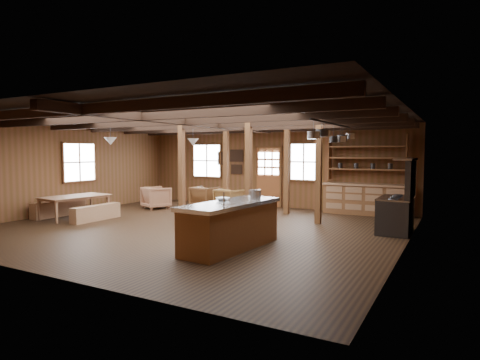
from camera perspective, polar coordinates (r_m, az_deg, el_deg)
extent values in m
cube|color=black|center=(10.47, -6.24, -6.71)|extent=(10.00, 9.00, 0.02)
cube|color=black|center=(10.33, -6.36, 8.85)|extent=(10.00, 9.00, 0.02)
cube|color=#553518|center=(13.80, -23.61, 1.45)|extent=(0.02, 9.00, 2.80)
cube|color=#553518|center=(8.49, 22.60, 0.10)|extent=(0.02, 9.00, 2.80)
cube|color=#553518|center=(14.23, 4.18, 1.84)|extent=(10.00, 0.02, 2.80)
cube|color=#553518|center=(7.11, -27.66, -0.76)|extent=(10.00, 0.02, 2.80)
cube|color=black|center=(7.73, -21.65, 9.27)|extent=(9.80, 0.12, 0.18)
cube|color=black|center=(8.76, -13.98, 8.78)|extent=(9.80, 0.12, 0.18)
cube|color=black|center=(9.91, -8.04, 8.29)|extent=(9.80, 0.12, 0.18)
cube|color=black|center=(11.15, -3.38, 7.84)|extent=(9.80, 0.12, 0.18)
cube|color=black|center=(12.44, 0.33, 7.44)|extent=(9.80, 0.12, 0.18)
cube|color=black|center=(13.60, 2.95, 7.15)|extent=(9.80, 0.12, 0.18)
cube|color=black|center=(10.32, -6.36, 8.13)|extent=(0.18, 8.82, 0.18)
cube|color=#4E3116|center=(11.82, -8.29, 1.38)|extent=(0.15, 0.15, 2.80)
cube|color=#4E3116|center=(13.53, -1.99, 1.74)|extent=(0.15, 0.15, 2.80)
cube|color=#4E3116|center=(10.64, 1.22, 1.13)|extent=(0.15, 0.15, 2.80)
cube|color=#4E3116|center=(12.55, 6.68, 1.54)|extent=(0.15, 0.15, 2.80)
cube|color=#4E3116|center=(10.95, 11.11, 1.14)|extent=(0.15, 0.15, 2.80)
cube|color=brown|center=(14.23, 4.06, -1.58)|extent=(0.90, 0.06, 1.10)
cube|color=#4E3116|center=(14.40, 2.34, 0.48)|extent=(0.06, 0.08, 2.10)
cube|color=#4E3116|center=(14.00, 5.86, 0.37)|extent=(0.06, 0.08, 2.10)
cube|color=#4E3116|center=(14.17, 4.09, 4.75)|extent=(1.02, 0.08, 0.06)
cube|color=white|center=(14.17, 4.08, 2.44)|extent=(0.84, 0.02, 0.90)
cube|color=white|center=(15.44, -4.71, 2.75)|extent=(1.20, 0.02, 1.20)
cube|color=#4E3116|center=(15.44, -4.71, 2.75)|extent=(1.32, 0.06, 1.32)
cube|color=white|center=(13.69, 9.06, 2.56)|extent=(0.90, 0.02, 1.20)
cube|color=#4E3116|center=(13.69, 9.06, 2.56)|extent=(1.02, 0.06, 1.32)
cube|color=white|center=(14.07, -21.89, 2.36)|extent=(0.02, 1.20, 1.20)
cube|color=#4E3116|center=(14.07, -21.89, 2.36)|extent=(0.14, 1.24, 1.32)
cube|color=silver|center=(14.76, -0.50, 3.49)|extent=(0.50, 0.03, 0.40)
cube|color=black|center=(14.76, -0.52, 3.49)|extent=(0.55, 0.02, 0.45)
cube|color=silver|center=(15.07, -2.49, 3.11)|extent=(0.35, 0.03, 0.45)
cube|color=black|center=(15.06, -2.51, 3.11)|extent=(0.40, 0.02, 0.50)
cube|color=silver|center=(14.78, -0.50, 1.55)|extent=(0.40, 0.03, 0.30)
cube|color=black|center=(14.77, -0.51, 1.55)|extent=(0.45, 0.02, 0.35)
cube|color=brown|center=(12.96, 17.40, -2.75)|extent=(2.50, 0.55, 0.90)
cube|color=#946743|center=(12.89, 17.42, -0.64)|extent=(2.55, 0.60, 0.06)
cube|color=brown|center=(12.93, 17.53, 1.45)|extent=(2.30, 0.35, 0.04)
cube|color=brown|center=(12.92, 17.56, 3.00)|extent=(2.30, 0.35, 0.04)
cube|color=brown|center=(12.92, 17.59, 4.56)|extent=(2.30, 0.35, 0.04)
cube|color=brown|center=(13.19, 12.65, 3.11)|extent=(0.04, 0.35, 1.40)
cube|color=brown|center=(12.75, 22.64, 2.87)|extent=(0.04, 0.35, 1.40)
cylinder|color=#313134|center=(12.28, -17.97, 6.81)|extent=(0.02, 0.02, 0.45)
cone|color=white|center=(12.26, -17.94, 5.29)|extent=(0.36, 0.36, 0.22)
cylinder|color=#313134|center=(12.80, -6.71, 6.85)|extent=(0.02, 0.02, 0.45)
cone|color=white|center=(12.79, -6.70, 5.40)|extent=(0.36, 0.36, 0.22)
cylinder|color=#313134|center=(9.09, 13.04, 7.79)|extent=(0.04, 3.00, 0.04)
cylinder|color=#313134|center=(7.79, 10.42, 7.64)|extent=(0.01, 0.01, 0.23)
cylinder|color=#B4B7BB|center=(7.78, 10.40, 6.28)|extent=(0.25, 0.25, 0.14)
cylinder|color=#313134|center=(8.21, 11.55, 7.66)|extent=(0.01, 0.01, 0.16)
cylinder|color=#313134|center=(8.20, 11.54, 6.59)|extent=(0.24, 0.24, 0.14)
cylinder|color=#313134|center=(8.66, 11.95, 7.45)|extent=(0.01, 0.01, 0.17)
cylinder|color=#B4B7BB|center=(8.66, 11.93, 6.43)|extent=(0.26, 0.26, 0.14)
cylinder|color=#313134|center=(9.07, 13.18, 6.94)|extent=(0.01, 0.01, 0.27)
cylinder|color=#313134|center=(9.06, 13.16, 5.64)|extent=(0.18, 0.18, 0.14)
cylinder|color=#313134|center=(9.50, 14.09, 6.84)|extent=(0.01, 0.01, 0.25)
cylinder|color=#B4B7BB|center=(9.49, 14.07, 5.66)|extent=(0.27, 0.27, 0.14)
cylinder|color=#313134|center=(9.95, 14.34, 6.83)|extent=(0.01, 0.01, 0.21)
cylinder|color=#313134|center=(9.95, 14.32, 5.82)|extent=(0.25, 0.25, 0.14)
cylinder|color=#313134|center=(10.37, 15.38, 6.84)|extent=(0.01, 0.01, 0.15)
cylinder|color=#B4B7BB|center=(10.37, 15.36, 6.03)|extent=(0.25, 0.25, 0.14)
cube|color=brown|center=(8.07, -1.32, -6.74)|extent=(1.00, 2.46, 0.86)
cube|color=#B4B7BB|center=(7.99, -1.33, -3.42)|extent=(1.08, 2.56, 0.08)
cylinder|color=#313134|center=(7.48, -3.63, -3.94)|extent=(0.44, 0.44, 0.06)
cylinder|color=#B4B7BB|center=(7.36, -2.32, -2.89)|extent=(0.03, 0.03, 0.30)
cube|color=#946743|center=(8.82, 0.48, -7.17)|extent=(0.58, 0.48, 0.45)
cube|color=#313134|center=(10.37, 21.24, -4.73)|extent=(0.72, 1.36, 0.81)
cube|color=#B4B7BB|center=(10.32, 21.30, -2.39)|extent=(0.74, 1.38, 0.04)
cube|color=#313134|center=(10.24, 23.14, 0.21)|extent=(0.12, 1.36, 0.91)
cube|color=#B4B7BB|center=(10.24, 22.54, 2.76)|extent=(0.40, 1.45, 0.05)
imported|color=#8C5E40|center=(12.69, -22.31, -3.57)|extent=(1.22, 1.95, 0.65)
cube|color=#946743|center=(13.29, -24.34, -3.69)|extent=(0.32, 1.72, 0.47)
cube|color=#946743|center=(12.07, -19.79, -4.42)|extent=(0.29, 1.57, 0.43)
imported|color=brown|center=(14.03, -5.05, -2.42)|extent=(0.84, 0.86, 0.74)
imported|color=brown|center=(13.29, -1.49, -2.78)|extent=(0.90, 0.92, 0.73)
imported|color=#986245|center=(14.03, -11.83, -2.45)|extent=(1.07, 1.09, 0.76)
cylinder|color=#B4B7BB|center=(8.81, 2.11, -1.93)|extent=(0.28, 0.28, 0.17)
imported|color=silver|center=(8.22, -2.48, -2.71)|extent=(0.29, 0.29, 0.07)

